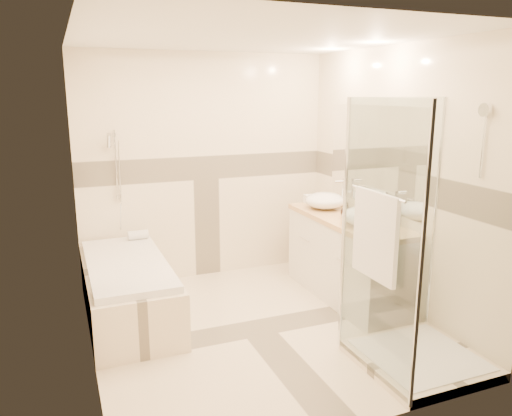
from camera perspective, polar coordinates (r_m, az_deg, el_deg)
name	(u,v)px	position (r m, az deg, el deg)	size (l,w,h in m)	color
room	(262,191)	(4.24, 0.63, 2.01)	(2.82, 3.02, 2.52)	beige
bathtub	(128,287)	(4.85, -14.42, -8.72)	(0.75, 1.70, 0.56)	beige
vanity	(347,258)	(5.19, 10.40, -5.65)	(0.58, 1.62, 0.85)	white
shower_enclosure	(404,303)	(4.04, 16.61, -10.35)	(0.96, 0.93, 2.04)	beige
vessel_sink_near	(325,201)	(5.42, 7.88, 0.85)	(0.43, 0.43, 0.17)	white
vessel_sink_far	(365,216)	(4.79, 12.38, -0.93)	(0.44, 0.44, 0.18)	white
faucet_near	(342,191)	(5.51, 9.86, 1.93)	(0.12, 0.03, 0.30)	silver
faucet_far	(385,205)	(4.89, 14.51, 0.34)	(0.13, 0.03, 0.31)	silver
amenity_bottle_a	(347,210)	(5.05, 10.36, -0.24)	(0.07, 0.07, 0.15)	black
amenity_bottle_b	(347,210)	(5.06, 10.31, -0.22)	(0.12, 0.12, 0.15)	black
folded_towels	(315,200)	(5.62, 6.74, 0.89)	(0.17, 0.28, 0.09)	white
rolled_towel	(138,235)	(5.41, -13.34, -3.01)	(0.09, 0.09, 0.21)	white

